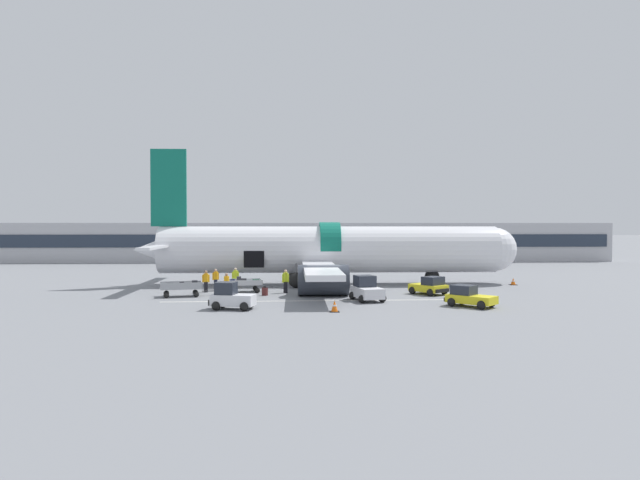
# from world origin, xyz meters

# --- Properties ---
(ground_plane) EXTENTS (500.00, 500.00, 0.00)m
(ground_plane) POSITION_xyz_m (0.00, 0.00, 0.00)
(ground_plane) COLOR slate
(apron_marking_line) EXTENTS (20.51, 0.56, 0.01)m
(apron_marking_line) POSITION_xyz_m (-1.01, -3.53, 0.00)
(apron_marking_line) COLOR silver
(apron_marking_line) RESTS_ON ground_plane
(terminal_strip) EXTENTS (86.29, 10.24, 5.50)m
(terminal_strip) POSITION_xyz_m (0.00, 41.58, 2.75)
(terminal_strip) COLOR #B2B2B7
(terminal_strip) RESTS_ON ground_plane
(airplane) EXTENTS (33.66, 30.48, 11.77)m
(airplane) POSITION_xyz_m (0.50, 7.29, 2.95)
(airplane) COLOR silver
(airplane) RESTS_ON ground_plane
(baggage_tug_lead) EXTENTS (2.88, 3.08, 1.37)m
(baggage_tug_lead) POSITION_xyz_m (7.97, -0.37, 0.60)
(baggage_tug_lead) COLOR yellow
(baggage_tug_lead) RESTS_ON ground_plane
(baggage_tug_mid) EXTENTS (2.40, 3.26, 1.71)m
(baggage_tug_mid) POSITION_xyz_m (2.80, -3.61, 0.73)
(baggage_tug_mid) COLOR silver
(baggage_tug_mid) RESTS_ON ground_plane
(baggage_tug_rear) EXTENTS (3.18, 3.15, 1.36)m
(baggage_tug_rear) POSITION_xyz_m (8.99, -6.78, 0.60)
(baggage_tug_rear) COLOR yellow
(baggage_tug_rear) RESTS_ON ground_plane
(baggage_tug_spare) EXTENTS (2.93, 2.13, 1.68)m
(baggage_tug_spare) POSITION_xyz_m (-6.07, -7.26, 0.70)
(baggage_tug_spare) COLOR silver
(baggage_tug_spare) RESTS_ON ground_plane
(baggage_cart_loading) EXTENTS (3.70, 2.30, 1.21)m
(baggage_cart_loading) POSITION_xyz_m (-6.01, 1.81, 0.57)
(baggage_cart_loading) COLOR #B7BABF
(baggage_cart_loading) RESTS_ON ground_plane
(baggage_cart_queued) EXTENTS (3.96, 2.26, 1.16)m
(baggage_cart_queued) POSITION_xyz_m (-10.30, -0.73, 0.57)
(baggage_cart_queued) COLOR #999BA0
(baggage_cart_queued) RESTS_ON ground_plane
(ground_crew_loader_a) EXTENTS (0.58, 0.57, 1.80)m
(ground_crew_loader_a) POSITION_xyz_m (-2.84, 1.04, 0.94)
(ground_crew_loader_a) COLOR black
(ground_crew_loader_a) RESTS_ON ground_plane
(ground_crew_loader_b) EXTENTS (0.51, 0.58, 1.70)m
(ground_crew_loader_b) POSITION_xyz_m (-7.11, -0.83, 0.90)
(ground_crew_loader_b) COLOR black
(ground_crew_loader_b) RESTS_ON ground_plane
(ground_crew_driver) EXTENTS (0.59, 0.41, 1.71)m
(ground_crew_driver) POSITION_xyz_m (-6.99, 4.26, 0.90)
(ground_crew_driver) COLOR #2D2D33
(ground_crew_driver) RESTS_ON ground_plane
(ground_crew_supervisor) EXTENTS (0.59, 0.48, 1.69)m
(ground_crew_supervisor) POSITION_xyz_m (-9.01, 1.81, 0.89)
(ground_crew_supervisor) COLOR black
(ground_crew_supervisor) RESTS_ON ground_plane
(ground_crew_helper) EXTENTS (0.55, 0.51, 1.64)m
(ground_crew_helper) POSITION_xyz_m (-8.56, 3.98, 0.86)
(ground_crew_helper) COLOR #1E2338
(ground_crew_helper) RESTS_ON ground_plane
(suitcase_on_tarmac_upright) EXTENTS (0.45, 0.42, 0.69)m
(suitcase_on_tarmac_upright) POSITION_xyz_m (-4.35, -0.44, 0.29)
(suitcase_on_tarmac_upright) COLOR #4C1E1E
(suitcase_on_tarmac_upright) RESTS_ON ground_plane
(safety_cone_nose) EXTENTS (0.62, 0.62, 0.61)m
(safety_cone_nose) POSITION_xyz_m (16.88, 6.10, 0.28)
(safety_cone_nose) COLOR black
(safety_cone_nose) RESTS_ON ground_plane
(safety_cone_engine_left) EXTENTS (0.58, 0.58, 0.70)m
(safety_cone_engine_left) POSITION_xyz_m (0.24, -8.60, 0.33)
(safety_cone_engine_left) COLOR black
(safety_cone_engine_left) RESTS_ON ground_plane
(safety_cone_wingtip) EXTENTS (0.44, 0.44, 0.59)m
(safety_cone_wingtip) POSITION_xyz_m (1.33, -0.84, 0.27)
(safety_cone_wingtip) COLOR black
(safety_cone_wingtip) RESTS_ON ground_plane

